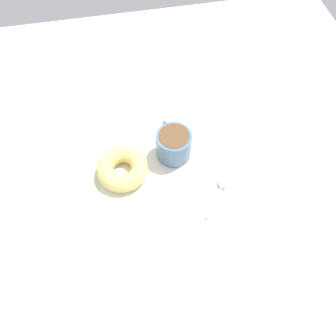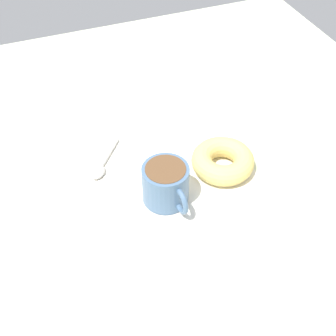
# 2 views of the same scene
# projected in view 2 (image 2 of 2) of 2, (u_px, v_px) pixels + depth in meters

# --- Properties ---
(ground_plane) EXTENTS (1.20, 1.20, 0.02)m
(ground_plane) POSITION_uv_depth(u_px,v_px,m) (158.00, 187.00, 0.85)
(ground_plane) COLOR beige
(napkin) EXTENTS (0.32, 0.32, 0.00)m
(napkin) POSITION_uv_depth(u_px,v_px,m) (168.00, 176.00, 0.86)
(napkin) COLOR white
(napkin) RESTS_ON ground_plane
(coffee_cup) EXTENTS (0.08, 0.11, 0.07)m
(coffee_cup) POSITION_uv_depth(u_px,v_px,m) (168.00, 183.00, 0.79)
(coffee_cup) COLOR slate
(coffee_cup) RESTS_ON napkin
(donut) EXTENTS (0.12, 0.12, 0.04)m
(donut) POSITION_uv_depth(u_px,v_px,m) (223.00, 161.00, 0.86)
(donut) COLOR #E5C66B
(donut) RESTS_ON napkin
(spoon) EXTENTS (0.08, 0.10, 0.01)m
(spoon) POSITION_uv_depth(u_px,v_px,m) (101.00, 167.00, 0.87)
(spoon) COLOR #B7B2A8
(spoon) RESTS_ON napkin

